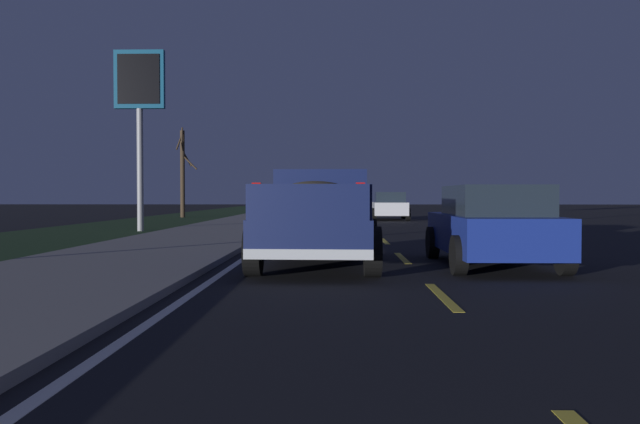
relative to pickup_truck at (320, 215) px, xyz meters
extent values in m
plane|color=black|center=(14.47, -1.75, -0.98)|extent=(144.00, 144.00, 0.00)
cube|color=gray|center=(14.47, 3.95, -0.92)|extent=(108.00, 4.00, 0.12)
cube|color=#1E3819|center=(14.47, 8.95, -0.98)|extent=(108.00, 6.00, 0.01)
cube|color=yellow|center=(-3.95, -1.75, -0.98)|extent=(2.40, 0.14, 0.01)
cube|color=yellow|center=(1.37, -1.75, -0.98)|extent=(2.40, 0.14, 0.01)
cube|color=yellow|center=(6.52, -1.75, -0.98)|extent=(2.40, 0.14, 0.01)
cube|color=yellow|center=(13.17, -1.75, -0.98)|extent=(2.40, 0.14, 0.01)
cube|color=yellow|center=(18.26, -1.75, -0.98)|extent=(2.40, 0.14, 0.01)
cube|color=yellow|center=(24.56, -1.75, -0.98)|extent=(2.40, 0.14, 0.01)
cube|color=yellow|center=(30.24, -1.75, -0.98)|extent=(2.40, 0.14, 0.01)
cube|color=yellow|center=(36.26, -1.75, -0.98)|extent=(2.40, 0.14, 0.01)
cube|color=yellow|center=(42.05, -1.75, -0.98)|extent=(2.40, 0.14, 0.01)
cube|color=yellow|center=(49.02, -1.75, -0.98)|extent=(2.40, 0.14, 0.01)
cube|color=yellow|center=(55.84, -1.75, -0.98)|extent=(2.40, 0.14, 0.01)
cube|color=yellow|center=(61.87, -1.75, -0.98)|extent=(2.40, 0.14, 0.01)
cube|color=yellow|center=(67.17, -1.75, -0.98)|extent=(2.40, 0.14, 0.01)
cube|color=silver|center=(14.47, 1.65, -0.98)|extent=(108.00, 0.14, 0.01)
cube|color=#141E4C|center=(-0.06, 0.00, -0.31)|extent=(5.47, 2.21, 0.60)
cube|color=#141E4C|center=(1.13, -0.04, 0.44)|extent=(2.23, 1.92, 0.90)
cube|color=#1E2833|center=(0.08, 0.00, 0.49)|extent=(0.10, 1.44, 0.50)
cube|color=#141E4C|center=(-1.10, 0.98, 0.27)|extent=(3.02, 0.20, 0.56)
cube|color=#141E4C|center=(-1.17, -0.90, 0.27)|extent=(3.02, 0.20, 0.56)
cube|color=#141E4C|center=(-2.72, 0.11, 0.27)|extent=(0.15, 1.88, 0.56)
cube|color=silver|center=(-2.72, 0.11, -0.53)|extent=(0.20, 2.00, 0.16)
cube|color=red|center=(-2.67, 0.90, 0.47)|extent=(0.07, 0.14, 0.20)
cube|color=red|center=(-2.74, -0.69, 0.47)|extent=(0.07, 0.14, 0.20)
ellipsoid|color=#4C422D|center=(-1.14, 0.04, 0.31)|extent=(2.65, 1.62, 0.64)
sphere|color=silver|center=(-0.62, 0.38, 0.17)|extent=(0.40, 0.40, 0.40)
sphere|color=beige|center=(-1.75, -0.23, 0.15)|extent=(0.34, 0.34, 0.34)
cylinder|color=black|center=(1.76, 0.93, -0.56)|extent=(0.84, 0.28, 0.84)
cylinder|color=black|center=(1.68, -1.07, -0.56)|extent=(0.84, 0.28, 0.84)
cylinder|color=black|center=(-1.80, 1.07, -0.56)|extent=(0.84, 0.28, 0.84)
cylinder|color=black|center=(-1.88, -0.93, -0.56)|extent=(0.84, 0.28, 0.84)
cube|color=navy|center=(-0.11, -3.30, -0.35)|extent=(4.40, 1.80, 0.70)
cube|color=#1E2833|center=(-0.36, -3.30, 0.28)|extent=(2.47, 1.59, 0.56)
cylinder|color=black|center=(1.39, -2.40, -0.64)|extent=(0.68, 0.22, 0.68)
cylinder|color=black|center=(1.39, -4.20, -0.64)|extent=(0.68, 0.22, 0.68)
cylinder|color=black|center=(-1.61, -2.40, -0.64)|extent=(0.68, 0.22, 0.68)
cylinder|color=black|center=(-1.60, -4.20, -0.64)|extent=(0.68, 0.22, 0.68)
cube|color=red|center=(-2.26, -3.30, -0.30)|extent=(0.08, 1.51, 0.10)
cube|color=silver|center=(23.59, -3.28, -0.35)|extent=(4.43, 1.89, 0.70)
cube|color=#1E2833|center=(23.34, -3.27, 0.28)|extent=(2.49, 1.63, 0.56)
cylinder|color=black|center=(25.11, -2.41, -0.64)|extent=(0.68, 0.22, 0.68)
cylinder|color=black|center=(25.07, -4.20, -0.64)|extent=(0.68, 0.22, 0.68)
cylinder|color=black|center=(22.11, -2.35, -0.64)|extent=(0.68, 0.22, 0.68)
cylinder|color=black|center=(22.08, -4.15, -0.64)|extent=(0.68, 0.22, 0.68)
cube|color=red|center=(21.44, -3.23, -0.30)|extent=(0.11, 1.51, 0.10)
cylinder|color=#99999E|center=(11.80, 7.13, 2.44)|extent=(0.24, 0.24, 6.84)
cube|color=navy|center=(11.80, 7.13, 4.76)|extent=(0.24, 1.90, 2.20)
cube|color=black|center=(11.67, 7.13, 4.76)|extent=(0.04, 1.60, 1.87)
cylinder|color=#423323|center=(27.21, 9.19, 1.70)|extent=(0.28, 0.28, 5.37)
cylinder|color=#423323|center=(27.40, 8.96, 2.68)|extent=(0.46, 0.57, 1.02)
cylinder|color=#423323|center=(26.93, 9.14, 4.07)|extent=(0.66, 0.20, 1.04)
cylinder|color=#423323|center=(26.94, 9.30, 3.69)|extent=(0.64, 0.33, 1.10)
cylinder|color=#423323|center=(27.17, 8.74, 2.43)|extent=(0.17, 0.97, 0.95)
camera|label=1|loc=(-12.64, -0.33, 0.37)|focal=36.43mm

